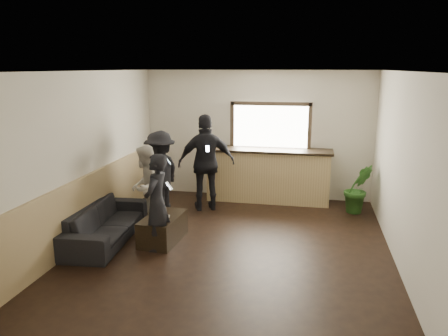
% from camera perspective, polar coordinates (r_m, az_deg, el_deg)
% --- Properties ---
extents(ground, '(5.00, 6.00, 0.01)m').
position_cam_1_polar(ground, '(7.20, 1.05, -10.33)').
color(ground, black).
extents(room_shell, '(5.01, 6.01, 2.80)m').
position_cam_1_polar(room_shell, '(6.92, -4.91, 1.42)').
color(room_shell, silver).
rests_on(room_shell, ground).
extents(bar_counter, '(2.70, 0.68, 2.13)m').
position_cam_1_polar(bar_counter, '(9.50, 5.80, -0.51)').
color(bar_counter, tan).
rests_on(bar_counter, ground).
extents(sofa, '(0.97, 2.15, 0.61)m').
position_cam_1_polar(sofa, '(7.66, -15.23, -6.90)').
color(sofa, black).
rests_on(sofa, ground).
extents(coffee_table, '(0.60, 1.00, 0.43)m').
position_cam_1_polar(coffee_table, '(7.46, -7.98, -7.84)').
color(coffee_table, black).
rests_on(coffee_table, ground).
extents(cup_a, '(0.18, 0.18, 0.10)m').
position_cam_1_polar(cup_a, '(7.62, -8.30, -5.26)').
color(cup_a, silver).
rests_on(cup_a, coffee_table).
extents(cup_b, '(0.14, 0.14, 0.10)m').
position_cam_1_polar(cup_b, '(7.14, -7.50, -6.50)').
color(cup_b, silver).
rests_on(cup_b, coffee_table).
extents(potted_plant, '(0.65, 0.58, 1.00)m').
position_cam_1_polar(potted_plant, '(9.09, 17.10, -2.58)').
color(potted_plant, '#2D6623').
rests_on(potted_plant, ground).
extents(person_a, '(0.47, 0.59, 1.56)m').
position_cam_1_polar(person_a, '(6.97, -8.79, -4.45)').
color(person_a, black).
rests_on(person_a, ground).
extents(person_b, '(0.64, 0.79, 1.51)m').
position_cam_1_polar(person_b, '(7.97, -10.22, -2.46)').
color(person_b, beige).
rests_on(person_b, ground).
extents(person_c, '(0.82, 1.18, 1.67)m').
position_cam_1_polar(person_c, '(8.61, -8.30, -0.69)').
color(person_c, black).
rests_on(person_c, ground).
extents(person_d, '(1.24, 0.84, 1.95)m').
position_cam_1_polar(person_d, '(8.79, -2.30, 0.68)').
color(person_d, black).
rests_on(person_d, ground).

